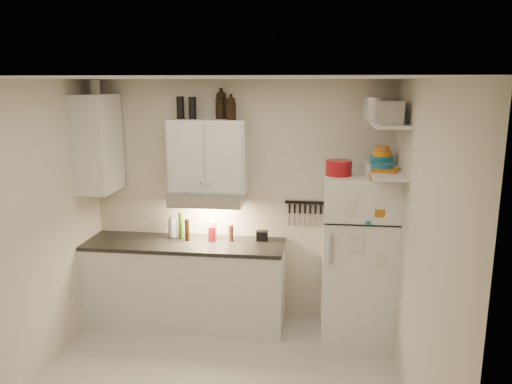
# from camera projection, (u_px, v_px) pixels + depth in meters

# --- Properties ---
(ceiling) EXTENTS (3.20, 3.00, 0.02)m
(ceiling) POSITION_uv_depth(u_px,v_px,m) (207.00, 77.00, 3.66)
(ceiling) COLOR white
(ceiling) RESTS_ON ground
(back_wall) EXTENTS (3.20, 0.02, 2.60)m
(back_wall) POSITION_uv_depth(u_px,v_px,m) (240.00, 202.00, 5.41)
(back_wall) COLOR beige
(back_wall) RESTS_ON ground
(left_wall) EXTENTS (0.02, 3.00, 2.60)m
(left_wall) POSITION_uv_depth(u_px,v_px,m) (21.00, 239.00, 4.14)
(left_wall) COLOR beige
(left_wall) RESTS_ON ground
(right_wall) EXTENTS (0.02, 3.00, 2.60)m
(right_wall) POSITION_uv_depth(u_px,v_px,m) (420.00, 255.00, 3.75)
(right_wall) COLOR beige
(right_wall) RESTS_ON ground
(base_cabinet) EXTENTS (2.10, 0.60, 0.88)m
(base_cabinet) POSITION_uv_depth(u_px,v_px,m) (186.00, 285.00, 5.36)
(base_cabinet) COLOR silver
(base_cabinet) RESTS_ON floor
(countertop) EXTENTS (2.10, 0.62, 0.04)m
(countertop) POSITION_uv_depth(u_px,v_px,m) (184.00, 244.00, 5.26)
(countertop) COLOR black
(countertop) RESTS_ON base_cabinet
(upper_cabinet) EXTENTS (0.80, 0.33, 0.75)m
(upper_cabinet) POSITION_uv_depth(u_px,v_px,m) (209.00, 156.00, 5.16)
(upper_cabinet) COLOR silver
(upper_cabinet) RESTS_ON back_wall
(side_cabinet) EXTENTS (0.33, 0.55, 1.00)m
(side_cabinet) POSITION_uv_depth(u_px,v_px,m) (98.00, 144.00, 5.14)
(side_cabinet) COLOR silver
(side_cabinet) RESTS_ON left_wall
(range_hood) EXTENTS (0.76, 0.46, 0.12)m
(range_hood) POSITION_uv_depth(u_px,v_px,m) (208.00, 198.00, 5.19)
(range_hood) COLOR silver
(range_hood) RESTS_ON back_wall
(fridge) EXTENTS (0.70, 0.68, 1.70)m
(fridge) POSITION_uv_depth(u_px,v_px,m) (358.00, 257.00, 5.01)
(fridge) COLOR white
(fridge) RESTS_ON floor
(shelf_hi) EXTENTS (0.30, 0.95, 0.03)m
(shelf_hi) POSITION_uv_depth(u_px,v_px,m) (387.00, 123.00, 4.57)
(shelf_hi) COLOR silver
(shelf_hi) RESTS_ON right_wall
(shelf_lo) EXTENTS (0.30, 0.95, 0.03)m
(shelf_lo) POSITION_uv_depth(u_px,v_px,m) (385.00, 171.00, 4.66)
(shelf_lo) COLOR silver
(shelf_lo) RESTS_ON right_wall
(knife_strip) EXTENTS (0.42, 0.02, 0.03)m
(knife_strip) POSITION_uv_depth(u_px,v_px,m) (305.00, 202.00, 5.29)
(knife_strip) COLOR black
(knife_strip) RESTS_ON back_wall
(dutch_oven) EXTENTS (0.27, 0.27, 0.14)m
(dutch_oven) POSITION_uv_depth(u_px,v_px,m) (339.00, 168.00, 4.74)
(dutch_oven) COLOR maroon
(dutch_oven) RESTS_ON fridge
(book_stack) EXTENTS (0.29, 0.33, 0.09)m
(book_stack) POSITION_uv_depth(u_px,v_px,m) (385.00, 174.00, 4.56)
(book_stack) COLOR #B26516
(book_stack) RESTS_ON fridge
(spice_jar) EXTENTS (0.07, 0.07, 0.11)m
(spice_jar) POSITION_uv_depth(u_px,v_px,m) (369.00, 170.00, 4.76)
(spice_jar) COLOR silver
(spice_jar) RESTS_ON fridge
(stock_pot) EXTENTS (0.33, 0.33, 0.21)m
(stock_pot) POSITION_uv_depth(u_px,v_px,m) (377.00, 109.00, 4.80)
(stock_pot) COLOR silver
(stock_pot) RESTS_ON shelf_hi
(tin_a) EXTENTS (0.24, 0.23, 0.20)m
(tin_a) POSITION_uv_depth(u_px,v_px,m) (383.00, 111.00, 4.50)
(tin_a) COLOR #AAAAAD
(tin_a) RESTS_ON shelf_hi
(tin_b) EXTENTS (0.23, 0.23, 0.20)m
(tin_b) POSITION_uv_depth(u_px,v_px,m) (390.00, 113.00, 4.28)
(tin_b) COLOR #AAAAAD
(tin_b) RESTS_ON shelf_hi
(bowl_teal) EXTENTS (0.23, 0.23, 0.09)m
(bowl_teal) POSITION_uv_depth(u_px,v_px,m) (382.00, 160.00, 4.89)
(bowl_teal) COLOR teal
(bowl_teal) RESTS_ON shelf_lo
(bowl_orange) EXTENTS (0.18, 0.18, 0.05)m
(bowl_orange) POSITION_uv_depth(u_px,v_px,m) (382.00, 153.00, 4.85)
(bowl_orange) COLOR orange
(bowl_orange) RESTS_ON bowl_teal
(bowl_yellow) EXTENTS (0.14, 0.14, 0.05)m
(bowl_yellow) POSITION_uv_depth(u_px,v_px,m) (382.00, 148.00, 4.84)
(bowl_yellow) COLOR orange
(bowl_yellow) RESTS_ON bowl_orange
(plates) EXTENTS (0.24, 0.24, 0.05)m
(plates) POSITION_uv_depth(u_px,v_px,m) (382.00, 166.00, 4.66)
(plates) COLOR teal
(plates) RESTS_ON shelf_lo
(growler_a) EXTENTS (0.14, 0.14, 0.29)m
(growler_a) POSITION_uv_depth(u_px,v_px,m) (221.00, 105.00, 5.10)
(growler_a) COLOR black
(growler_a) RESTS_ON upper_cabinet
(growler_b) EXTENTS (0.12, 0.12, 0.24)m
(growler_b) POSITION_uv_depth(u_px,v_px,m) (231.00, 108.00, 4.96)
(growler_b) COLOR black
(growler_b) RESTS_ON upper_cabinet
(thermos_a) EXTENTS (0.10, 0.10, 0.23)m
(thermos_a) POSITION_uv_depth(u_px,v_px,m) (193.00, 108.00, 5.07)
(thermos_a) COLOR black
(thermos_a) RESTS_ON upper_cabinet
(thermos_b) EXTENTS (0.09, 0.09, 0.23)m
(thermos_b) POSITION_uv_depth(u_px,v_px,m) (180.00, 108.00, 5.10)
(thermos_b) COLOR black
(thermos_b) RESTS_ON upper_cabinet
(side_jar) EXTENTS (0.12, 0.12, 0.14)m
(side_jar) POSITION_uv_depth(u_px,v_px,m) (95.00, 87.00, 5.08)
(side_jar) COLOR silver
(side_jar) RESTS_ON side_cabinet
(soap_bottle) EXTENTS (0.15, 0.15, 0.34)m
(soap_bottle) POSITION_uv_depth(u_px,v_px,m) (173.00, 223.00, 5.38)
(soap_bottle) COLOR silver
(soap_bottle) RESTS_ON countertop
(pepper_mill) EXTENTS (0.06, 0.06, 0.17)m
(pepper_mill) POSITION_uv_depth(u_px,v_px,m) (231.00, 233.00, 5.28)
(pepper_mill) COLOR brown
(pepper_mill) RESTS_ON countertop
(oil_bottle) EXTENTS (0.07, 0.07, 0.29)m
(oil_bottle) POSITION_uv_depth(u_px,v_px,m) (181.00, 226.00, 5.35)
(oil_bottle) COLOR #375B16
(oil_bottle) RESTS_ON countertop
(vinegar_bottle) EXTENTS (0.05, 0.05, 0.24)m
(vinegar_bottle) POSITION_uv_depth(u_px,v_px,m) (187.00, 230.00, 5.28)
(vinegar_bottle) COLOR black
(vinegar_bottle) RESTS_ON countertop
(clear_bottle) EXTENTS (0.09, 0.09, 0.20)m
(clear_bottle) POSITION_uv_depth(u_px,v_px,m) (213.00, 231.00, 5.31)
(clear_bottle) COLOR silver
(clear_bottle) RESTS_ON countertop
(red_jar) EXTENTS (0.09, 0.09, 0.16)m
(red_jar) POSITION_uv_depth(u_px,v_px,m) (212.00, 234.00, 5.28)
(red_jar) COLOR maroon
(red_jar) RESTS_ON countertop
(caddy) EXTENTS (0.13, 0.09, 0.10)m
(caddy) POSITION_uv_depth(u_px,v_px,m) (262.00, 236.00, 5.30)
(caddy) COLOR black
(caddy) RESTS_ON countertop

